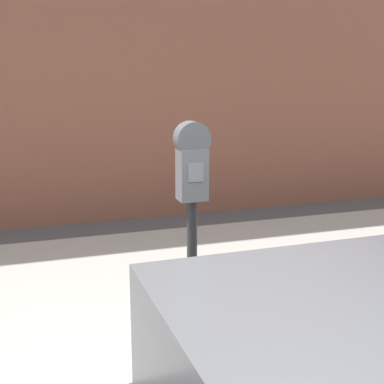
# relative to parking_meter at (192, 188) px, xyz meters

# --- Properties ---
(sidewalk) EXTENTS (24.00, 2.80, 0.10)m
(sidewalk) POSITION_rel_parking_meter_xyz_m (-0.18, 1.01, -1.06)
(sidewalk) COLOR #ADAAA3
(sidewalk) RESTS_ON ground_plane
(parking_meter) EXTENTS (0.21, 0.15, 1.42)m
(parking_meter) POSITION_rel_parking_meter_xyz_m (0.00, 0.00, 0.00)
(parking_meter) COLOR #2D2D30
(parking_meter) RESTS_ON sidewalk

